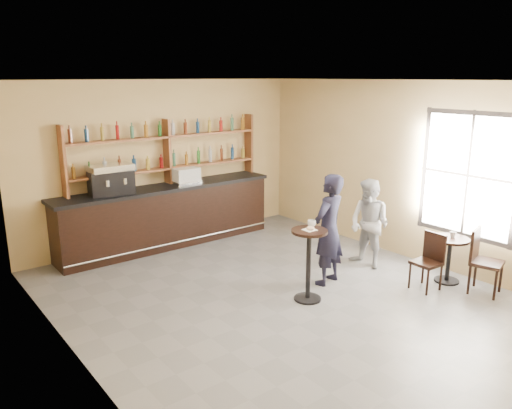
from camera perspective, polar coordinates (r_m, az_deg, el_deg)
floor at (r=7.76m, az=2.51°, el=-10.38°), size 7.00×7.00×0.00m
ceiling at (r=7.04m, az=2.80°, el=13.96°), size 7.00×7.00×0.00m
wall_back at (r=10.10m, az=-10.40°, el=4.78°), size 7.00×0.00×7.00m
wall_left at (r=5.82m, az=-20.48°, el=-3.08°), size 0.00×7.00×7.00m
wall_right at (r=9.43m, az=16.68°, el=3.72°), size 0.00×7.00×7.00m
window_pane at (r=8.78m, az=23.06°, el=3.07°), size 0.00×2.00×2.00m
window_frame at (r=8.77m, az=23.04°, el=3.07°), size 0.04×1.70×2.10m
shelf_unit at (r=9.95m, az=-10.10°, el=5.88°), size 4.00×0.26×1.40m
liquor_bottles at (r=9.93m, az=-10.15°, el=6.85°), size 3.68×0.10×1.00m
bar_counter at (r=9.93m, az=-10.11°, el=-1.29°), size 4.43×0.86×1.20m
espresso_machine at (r=9.30m, az=-16.26°, el=2.78°), size 0.82×0.60×0.54m
pastry_case at (r=9.96m, az=-8.10°, el=3.30°), size 0.55×0.45×0.31m
pedestal_table at (r=7.46m, az=6.01°, el=-6.93°), size 0.67×0.67×1.10m
napkin at (r=7.28m, az=6.13°, el=-2.89°), size 0.17×0.17×0.00m
donut at (r=7.27m, az=6.24°, el=-2.72°), size 0.16×0.16×0.04m
cup_pedestal at (r=7.43m, az=6.38°, el=-2.17°), size 0.13×0.13×0.10m
man_main at (r=7.99m, az=8.28°, el=-2.86°), size 0.74×0.57×1.80m
cafe_table at (r=8.70m, az=21.15°, el=-5.93°), size 0.68×0.68×0.75m
cup_cafe at (r=8.61m, az=21.58°, el=-3.21°), size 0.11×0.11×0.10m
chair_west at (r=8.25m, az=18.90°, el=-6.26°), size 0.41×0.41×0.90m
chair_south at (r=8.43m, az=24.89°, el=-6.00°), size 0.54×0.54×1.01m
patron_second at (r=8.86m, az=12.82°, el=-2.16°), size 0.61×0.77×1.56m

